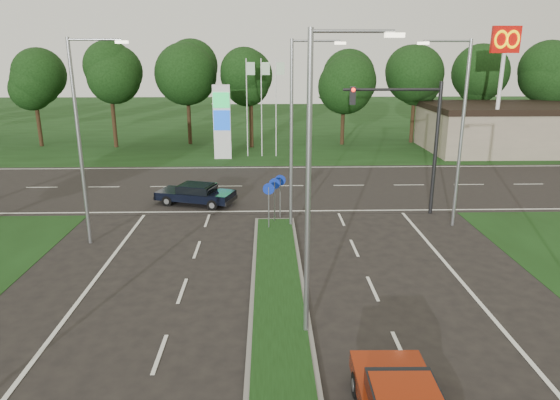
{
  "coord_description": "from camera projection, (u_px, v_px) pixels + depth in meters",
  "views": [
    {
      "loc": [
        -0.36,
        -7.64,
        8.33
      ],
      "look_at": [
        0.19,
        13.25,
        2.2
      ],
      "focal_mm": 32.0,
      "sensor_mm": 36.0,
      "label": 1
    }
  ],
  "objects": [
    {
      "name": "verge_far",
      "position": [
        270.0,
        123.0,
        62.44
      ],
      "size": [
        160.0,
        50.0,
        0.02
      ],
      "primitive_type": "cube",
      "color": "black",
      "rests_on": "ground"
    },
    {
      "name": "cross_road",
      "position": [
        273.0,
        186.0,
        32.7
      ],
      "size": [
        160.0,
        12.0,
        0.02
      ],
      "primitive_type": "cube",
      "color": "black",
      "rests_on": "ground"
    },
    {
      "name": "median_kerb",
      "position": [
        282.0,
        372.0,
        13.5
      ],
      "size": [
        2.0,
        26.0,
        0.12
      ],
      "primitive_type": "cube",
      "color": "slate",
      "rests_on": "ground"
    },
    {
      "name": "commercial_building",
      "position": [
        519.0,
        128.0,
        44.2
      ],
      "size": [
        16.0,
        9.0,
        4.0
      ],
      "primitive_type": "cube",
      "color": "gray",
      "rests_on": "ground"
    },
    {
      "name": "streetlight_median_near",
      "position": [
        316.0,
        174.0,
        14.03
      ],
      "size": [
        2.53,
        0.22,
        9.0
      ],
      "color": "gray",
      "rests_on": "ground"
    },
    {
      "name": "streetlight_median_far",
      "position": [
        296.0,
        125.0,
        23.62
      ],
      "size": [
        2.53,
        0.22,
        9.0
      ],
      "color": "gray",
      "rests_on": "ground"
    },
    {
      "name": "streetlight_left_far",
      "position": [
        83.0,
        133.0,
        21.47
      ],
      "size": [
        2.53,
        0.22,
        9.0
      ],
      "color": "gray",
      "rests_on": "ground"
    },
    {
      "name": "streetlight_right_far",
      "position": [
        458.0,
        125.0,
        23.82
      ],
      "size": [
        2.53,
        0.22,
        9.0
      ],
      "rotation": [
        0.0,
        0.0,
        3.14
      ],
      "color": "gray",
      "rests_on": "ground"
    },
    {
      "name": "traffic_signal",
      "position": [
        413.0,
        128.0,
        25.81
      ],
      "size": [
        5.1,
        0.42,
        7.0
      ],
      "color": "black",
      "rests_on": "ground"
    },
    {
      "name": "median_signs",
      "position": [
        275.0,
        192.0,
        24.93
      ],
      "size": [
        1.16,
        1.76,
        2.38
      ],
      "color": "gray",
      "rests_on": "ground"
    },
    {
      "name": "gas_pylon",
      "position": [
        225.0,
        120.0,
        40.39
      ],
      "size": [
        5.8,
        1.26,
        8.0
      ],
      "color": "silver",
      "rests_on": "ground"
    },
    {
      "name": "mcdonalds_sign",
      "position": [
        504.0,
        59.0,
        38.55
      ],
      "size": [
        2.2,
        0.47,
        10.4
      ],
      "color": "silver",
      "rests_on": "ground"
    },
    {
      "name": "treeline_far",
      "position": [
        272.0,
        71.0,
        46.07
      ],
      "size": [
        6.0,
        6.0,
        9.9
      ],
      "color": "black",
      "rests_on": "ground"
    },
    {
      "name": "navy_sedan",
      "position": [
        196.0,
        194.0,
        28.56
      ],
      "size": [
        4.68,
        3.01,
        1.2
      ],
      "rotation": [
        0.0,
        0.0,
        1.26
      ],
      "color": "black",
      "rests_on": "ground"
    }
  ]
}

